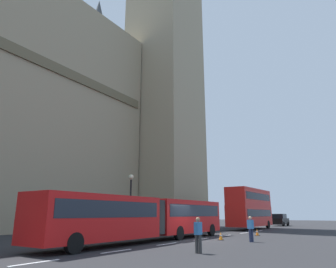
{
  "coord_description": "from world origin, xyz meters",
  "views": [
    {
      "loc": [
        -19.9,
        -11.39,
        1.85
      ],
      "look_at": [
        5.37,
        5.54,
        9.86
      ],
      "focal_mm": 32.49,
      "sensor_mm": 36.0,
      "label": 1
    }
  ],
  "objects_px": {
    "traffic_cone_west": "(221,236)",
    "pedestrian_near_cones": "(198,234)",
    "traffic_cone_middle": "(257,232)",
    "clock_tower": "(165,19)",
    "double_decker_bus": "(250,207)",
    "sedan_lead": "(280,220)",
    "articulated_bus": "(149,215)",
    "street_lamp": "(131,200)",
    "pedestrian_by_kerb": "(251,228)"
  },
  "relations": [
    {
      "from": "traffic_cone_west",
      "to": "pedestrian_near_cones",
      "type": "distance_m",
      "value": 8.08
    },
    {
      "from": "pedestrian_near_cones",
      "to": "traffic_cone_middle",
      "type": "bearing_deg",
      "value": 6.59
    },
    {
      "from": "clock_tower",
      "to": "double_decker_bus",
      "type": "bearing_deg",
      "value": -94.85
    },
    {
      "from": "traffic_cone_middle",
      "to": "sedan_lead",
      "type": "bearing_deg",
      "value": 9.6
    },
    {
      "from": "articulated_bus",
      "to": "double_decker_bus",
      "type": "height_order",
      "value": "double_decker_bus"
    },
    {
      "from": "double_decker_bus",
      "to": "sedan_lead",
      "type": "height_order",
      "value": "double_decker_bus"
    },
    {
      "from": "articulated_bus",
      "to": "traffic_cone_middle",
      "type": "distance_m",
      "value": 11.04
    },
    {
      "from": "articulated_bus",
      "to": "sedan_lead",
      "type": "distance_m",
      "value": 34.35
    },
    {
      "from": "traffic_cone_west",
      "to": "pedestrian_near_cones",
      "type": "xyz_separation_m",
      "value": [
        -7.72,
        -2.31,
        0.63
      ]
    },
    {
      "from": "clock_tower",
      "to": "sedan_lead",
      "type": "xyz_separation_m",
      "value": [
        12.07,
        -14.2,
        -35.47
      ]
    },
    {
      "from": "sedan_lead",
      "to": "traffic_cone_middle",
      "type": "xyz_separation_m",
      "value": [
        -24.29,
        -4.11,
        -0.63
      ]
    },
    {
      "from": "double_decker_bus",
      "to": "traffic_cone_west",
      "type": "bearing_deg",
      "value": -168.09
    },
    {
      "from": "clock_tower",
      "to": "sedan_lead",
      "type": "distance_m",
      "value": 40.06
    },
    {
      "from": "traffic_cone_west",
      "to": "street_lamp",
      "type": "height_order",
      "value": "street_lamp"
    },
    {
      "from": "double_decker_bus",
      "to": "clock_tower",
      "type": "bearing_deg",
      "value": 85.15
    },
    {
      "from": "clock_tower",
      "to": "street_lamp",
      "type": "bearing_deg",
      "value": -153.53
    },
    {
      "from": "clock_tower",
      "to": "pedestrian_near_cones",
      "type": "height_order",
      "value": "clock_tower"
    },
    {
      "from": "traffic_cone_middle",
      "to": "articulated_bus",
      "type": "bearing_deg",
      "value": 156.72
    },
    {
      "from": "clock_tower",
      "to": "pedestrian_by_kerb",
      "type": "bearing_deg",
      "value": -132.98
    },
    {
      "from": "clock_tower",
      "to": "traffic_cone_west",
      "type": "height_order",
      "value": "clock_tower"
    },
    {
      "from": "traffic_cone_middle",
      "to": "street_lamp",
      "type": "height_order",
      "value": "street_lamp"
    },
    {
      "from": "street_lamp",
      "to": "clock_tower",
      "type": "bearing_deg",
      "value": 26.47
    },
    {
      "from": "articulated_bus",
      "to": "traffic_cone_west",
      "type": "relative_size",
      "value": 31.15
    },
    {
      "from": "street_lamp",
      "to": "pedestrian_near_cones",
      "type": "relative_size",
      "value": 3.12
    },
    {
      "from": "articulated_bus",
      "to": "street_lamp",
      "type": "relative_size",
      "value": 3.43
    },
    {
      "from": "clock_tower",
      "to": "pedestrian_near_cones",
      "type": "distance_m",
      "value": 48.29
    },
    {
      "from": "pedestrian_near_cones",
      "to": "street_lamp",
      "type": "bearing_deg",
      "value": 56.14
    },
    {
      "from": "street_lamp",
      "to": "pedestrian_near_cones",
      "type": "height_order",
      "value": "street_lamp"
    },
    {
      "from": "clock_tower",
      "to": "articulated_bus",
      "type": "bearing_deg",
      "value": -147.87
    },
    {
      "from": "pedestrian_by_kerb",
      "to": "street_lamp",
      "type": "bearing_deg",
      "value": 92.3
    },
    {
      "from": "clock_tower",
      "to": "traffic_cone_west",
      "type": "distance_m",
      "value": 44.14
    },
    {
      "from": "traffic_cone_middle",
      "to": "pedestrian_by_kerb",
      "type": "distance_m",
      "value": 6.64
    },
    {
      "from": "double_decker_bus",
      "to": "street_lamp",
      "type": "relative_size",
      "value": 1.94
    },
    {
      "from": "pedestrian_near_cones",
      "to": "pedestrian_by_kerb",
      "type": "relative_size",
      "value": 1.0
    },
    {
      "from": "sedan_lead",
      "to": "pedestrian_near_cones",
      "type": "bearing_deg",
      "value": -171.48
    },
    {
      "from": "clock_tower",
      "to": "sedan_lead",
      "type": "relative_size",
      "value": 15.73
    },
    {
      "from": "clock_tower",
      "to": "traffic_cone_west",
      "type": "relative_size",
      "value": 119.3
    },
    {
      "from": "traffic_cone_west",
      "to": "street_lamp",
      "type": "bearing_deg",
      "value": 95.09
    },
    {
      "from": "articulated_bus",
      "to": "traffic_cone_middle",
      "type": "bearing_deg",
      "value": -23.28
    },
    {
      "from": "sedan_lead",
      "to": "pedestrian_by_kerb",
      "type": "distance_m",
      "value": 31.23
    },
    {
      "from": "clock_tower",
      "to": "street_lamp",
      "type": "distance_m",
      "value": 39.54
    },
    {
      "from": "clock_tower",
      "to": "pedestrian_by_kerb",
      "type": "xyz_separation_m",
      "value": [
        -18.62,
        -19.98,
        -35.47
      ]
    },
    {
      "from": "pedestrian_near_cones",
      "to": "double_decker_bus",
      "type": "bearing_deg",
      "value": 13.4
    },
    {
      "from": "sedan_lead",
      "to": "traffic_cone_west",
      "type": "relative_size",
      "value": 7.59
    },
    {
      "from": "clock_tower",
      "to": "traffic_cone_middle",
      "type": "xyz_separation_m",
      "value": [
        -12.23,
        -18.31,
        -36.1
      ]
    },
    {
      "from": "sedan_lead",
      "to": "street_lamp",
      "type": "relative_size",
      "value": 0.83
    },
    {
      "from": "pedestrian_by_kerb",
      "to": "clock_tower",
      "type": "bearing_deg",
      "value": 47.02
    },
    {
      "from": "traffic_cone_middle",
      "to": "traffic_cone_west",
      "type": "bearing_deg",
      "value": 173.33
    },
    {
      "from": "double_decker_bus",
      "to": "traffic_cone_middle",
      "type": "height_order",
      "value": "double_decker_bus"
    },
    {
      "from": "clock_tower",
      "to": "double_decker_bus",
      "type": "height_order",
      "value": "clock_tower"
    }
  ]
}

